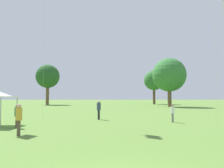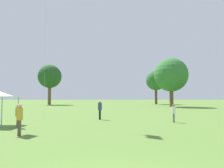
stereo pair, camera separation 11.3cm
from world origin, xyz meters
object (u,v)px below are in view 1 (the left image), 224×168
person_standing_4 (173,112)px  distant_tree_0 (154,81)px  person_standing_0 (99,108)px  distant_tree_1 (169,75)px  person_standing_1 (17,114)px  person_standing_3 (19,117)px  distant_tree_2 (48,77)px

person_standing_4 → distant_tree_0: 45.60m
person_standing_0 → distant_tree_1: 30.17m
person_standing_1 → distant_tree_1: distant_tree_1 is taller
person_standing_3 → distant_tree_1: bearing=-177.2°
person_standing_0 → person_standing_4: size_ratio=1.19×
person_standing_0 → person_standing_1: bearing=85.1°
person_standing_0 → distant_tree_2: size_ratio=0.17×
person_standing_3 → distant_tree_0: bearing=-169.2°
distant_tree_0 → distant_tree_1: size_ratio=0.93×
distant_tree_0 → distant_tree_1: distant_tree_1 is taller
person_standing_4 → distant_tree_2: distant_tree_2 is taller
person_standing_0 → person_standing_4: bearing=-159.8°
distant_tree_1 → person_standing_1: bearing=-123.3°
person_standing_4 → distant_tree_0: distant_tree_0 is taller
person_standing_1 → person_standing_4: person_standing_1 is taller
person_standing_1 → person_standing_3: bearing=40.5°
distant_tree_0 → distant_tree_2: 30.11m
person_standing_3 → distant_tree_2: size_ratio=0.16×
person_standing_1 → distant_tree_1: bearing=164.3°
person_standing_0 → distant_tree_0: distant_tree_0 is taller
distant_tree_1 → person_standing_3: bearing=-119.0°
person_standing_0 → distant_tree_0: bearing=-68.3°
person_standing_3 → person_standing_1: bearing=-125.2°
person_standing_3 → distant_tree_0: size_ratio=0.18×
person_standing_3 → distant_tree_0: distant_tree_0 is taller
person_standing_0 → person_standing_4: (6.38, -2.50, -0.17)m
person_standing_0 → distant_tree_1: distant_tree_1 is taller
person_standing_1 → distant_tree_2: size_ratio=0.15×
distant_tree_1 → distant_tree_2: size_ratio=0.97×
distant_tree_0 → distant_tree_1: bearing=-91.4°
distant_tree_0 → distant_tree_1: 16.18m
person_standing_4 → distant_tree_2: size_ratio=0.14×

